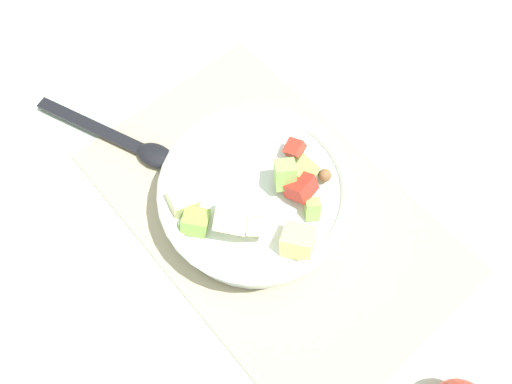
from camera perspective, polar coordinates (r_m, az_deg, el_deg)
ground_plane at (r=0.68m, az=1.71°, el=-2.23°), size 2.40×2.40×0.00m
placemat at (r=0.68m, az=1.72°, el=-2.13°), size 0.50×0.32×0.01m
salad_bowl at (r=0.64m, az=0.02°, el=-0.34°), size 0.25×0.25×0.10m
serving_spoon at (r=0.74m, az=-14.55°, el=5.53°), size 0.22×0.11×0.01m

